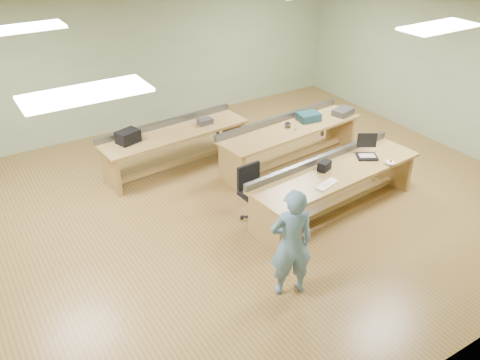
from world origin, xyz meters
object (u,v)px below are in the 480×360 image
Objects in this scene: camera_bag at (324,166)px; workbench_back at (175,141)px; parts_bin_grey at (343,112)px; drinks_can at (295,126)px; mug at (288,125)px; workbench_mid at (289,136)px; laptop_base at (367,157)px; parts_bin_teal at (309,117)px; person at (291,243)px; task_chair at (254,201)px; workbench_front at (334,180)px.

workbench_back is at bearing 97.19° from camera_bag.
workbench_back is 6.79× the size of parts_bin_grey.
parts_bin_grey is 1.24m from drinks_can.
camera_bag is 1.92× the size of mug.
workbench_mid is 25.85× the size of drinks_can.
laptop_base is 0.80× the size of parts_bin_teal.
parts_bin_teal is 0.52m from drinks_can.
person reaches higher than parts_bin_teal.
workbench_back is 3.13× the size of task_chair.
mug is at bearing 74.02° from workbench_front.
laptop_base is 0.36× the size of task_chair.
workbench_mid is 9.28× the size of laptop_base.
parts_bin_teal is 0.77m from parts_bin_grey.
mug is (2.13, 2.94, 0.02)m from person.
workbench_front is 9.71× the size of laptop_base.
drinks_can is at bearing -65.05° from mug.
camera_bag is (1.39, -2.62, 0.27)m from workbench_back.
workbench_front and workbench_mid have the same top height.
laptop_base is at bearing -54.07° from workbench_back.
workbench_mid is at bearing -172.28° from parts_bin_teal.
task_chair reaches higher than workbench_back.
camera_bag is 1.25m from task_chair.
person reaches higher than drinks_can.
mug is (0.50, 1.64, -0.03)m from camera_bag.
drinks_can reaches higher than laptop_base.
workbench_back is 3.51m from laptop_base.
laptop_base is 0.89m from camera_bag.
camera_bag reaches higher than laptop_base.
workbench_front reaches higher than laptop_base.
camera_bag is (-0.55, -1.64, 0.27)m from workbench_mid.
parts_bin_grey is at bearing 3.40° from drinks_can.
parts_bin_teal reaches higher than drinks_can.
camera_bag is at bearing -122.92° from person.
camera_bag is 0.52× the size of parts_bin_grey.
person is at bearing -98.01° from workbench_back.
workbench_back is at bearing 150.19° from drinks_can.
drinks_can is (1.96, -1.12, 0.25)m from workbench_back.
camera_bag is (-0.88, 0.05, 0.06)m from laptop_base.
task_chair is at bearing -89.56° from person.
parts_bin_teal is 3.48× the size of drinks_can.
workbench_front is at bearing -145.28° from laptop_base.
parts_bin_teal is 0.55m from mug.
task_chair is at bearing -147.76° from parts_bin_teal.
parts_bin_teal is at bearing 169.79° from parts_bin_grey.
drinks_can reaches higher than workbench_mid.
parts_bin_grey is at bearing -3.13° from mug.
laptop_base is 2.79× the size of drinks_can.
camera_bag reaches higher than workbench_back.
workbench_mid is 1.74m from laptop_base.
mug is (-0.05, 0.00, 0.24)m from workbench_mid.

